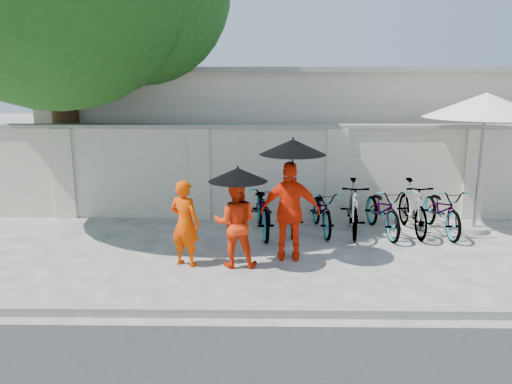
{
  "coord_description": "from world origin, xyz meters",
  "views": [
    {
      "loc": [
        0.4,
        -7.71,
        3.0
      ],
      "look_at": [
        0.27,
        0.83,
        1.1
      ],
      "focal_mm": 35.0,
      "sensor_mm": 36.0,
      "label": 1
    }
  ],
  "objects_px": {
    "monk_center": "(235,223)",
    "monk_left": "(185,223)",
    "monk_right": "(290,212)",
    "patio_umbrella": "(486,107)"
  },
  "relations": [
    {
      "from": "monk_left",
      "to": "monk_center",
      "type": "distance_m",
      "value": 0.83
    },
    {
      "from": "monk_left",
      "to": "monk_right",
      "type": "distance_m",
      "value": 1.77
    },
    {
      "from": "monk_right",
      "to": "monk_left",
      "type": "bearing_deg",
      "value": 11.96
    },
    {
      "from": "monk_right",
      "to": "patio_umbrella",
      "type": "bearing_deg",
      "value": -153.45
    },
    {
      "from": "monk_right",
      "to": "patio_umbrella",
      "type": "height_order",
      "value": "patio_umbrella"
    },
    {
      "from": "monk_left",
      "to": "patio_umbrella",
      "type": "distance_m",
      "value": 6.17
    },
    {
      "from": "monk_left",
      "to": "monk_right",
      "type": "relative_size",
      "value": 0.85
    },
    {
      "from": "monk_center",
      "to": "monk_right",
      "type": "height_order",
      "value": "monk_right"
    },
    {
      "from": "monk_center",
      "to": "monk_left",
      "type": "bearing_deg",
      "value": -1.2
    },
    {
      "from": "monk_left",
      "to": "patio_umbrella",
      "type": "bearing_deg",
      "value": -136.43
    }
  ]
}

